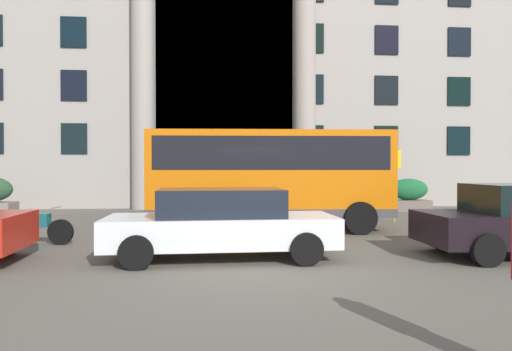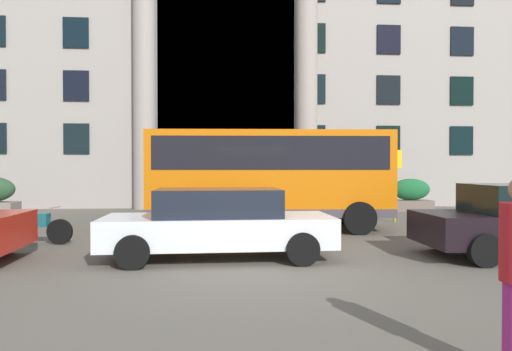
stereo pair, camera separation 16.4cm
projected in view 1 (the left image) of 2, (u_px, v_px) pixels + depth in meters
name	position (u px, v px, depth m)	size (l,w,h in m)	color
ground_plane	(265.00, 274.00, 8.14)	(80.00, 64.00, 0.12)	#5A554B
office_building_facade	(231.00, 72.00, 25.42)	(35.59, 9.76, 14.23)	#9D958C
orange_minibus	(269.00, 172.00, 13.65)	(6.98, 2.99, 2.87)	orange
bus_stop_sign	(394.00, 177.00, 15.51)	(0.44, 0.08, 2.42)	#95A016
hedge_planter_entrance_right	(409.00, 195.00, 19.56)	(1.72, 0.87, 1.37)	#6E5F56
hedge_planter_entrance_left	(193.00, 195.00, 18.49)	(1.99, 0.83, 1.50)	slate
parked_coupe_end	(221.00, 223.00, 9.21)	(4.57, 2.06, 1.39)	silver
scooter_by_planter	(27.00, 225.00, 10.87)	(2.09, 0.55, 0.89)	black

